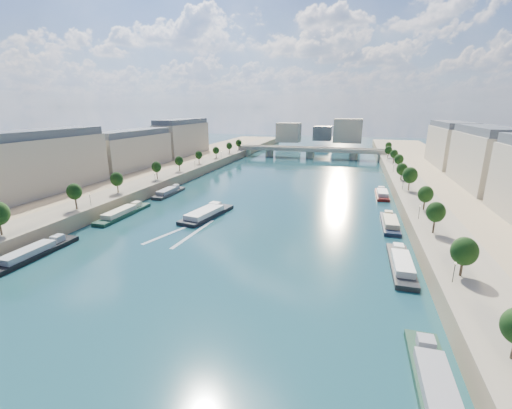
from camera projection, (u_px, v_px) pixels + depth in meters
The scene contains 16 objects.
ground at pixel (262, 208), 131.76m from camera, with size 700.00×700.00×0.00m, color #0B2B34.
quay_left at pixel (104, 190), 150.20m from camera, with size 44.00×520.00×5.00m, color #9E8460.
quay_right at pixel (474, 218), 111.95m from camera, with size 44.00×520.00×5.00m, color #9E8460.
pave_left at pixel (133, 186), 145.52m from camera, with size 14.00×520.00×0.10m, color gray.
pave_right at pixel (425, 207), 115.23m from camera, with size 14.00×520.00×0.10m, color gray.
trees_left at pixel (139, 173), 145.34m from camera, with size 4.80×268.80×8.26m.
trees_right at pixel (416, 185), 123.52m from camera, with size 4.80×268.80×8.26m.
lamps_left at pixel (127, 186), 134.33m from camera, with size 0.36×200.36×4.28m.
lamps_right at pixel (410, 195), 120.30m from camera, with size 0.36×200.36×4.28m.
buildings_left at pixel (95, 153), 160.92m from camera, with size 16.00×226.00×23.20m.
skyline at pixel (324, 132), 329.79m from camera, with size 79.00×42.00×22.00m.
bridge at pixel (310, 151), 260.72m from camera, with size 112.00×12.00×8.15m.
tour_barge at pixel (207, 214), 121.51m from camera, with size 11.56×26.36×3.62m.
wake at pixel (185, 232), 106.36m from camera, with size 12.02×26.03×0.04m.
moored_barges_left at pixel (64, 240), 97.79m from camera, with size 5.00×151.98×3.60m.
moored_barges_right at pixel (403, 270), 80.01m from camera, with size 5.00×162.11×3.60m.
Camera 1 is at (32.56, -22.09, 37.44)m, focal length 24.00 mm.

